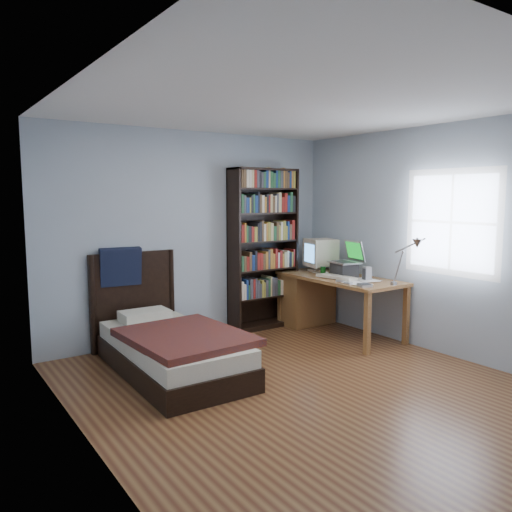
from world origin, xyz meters
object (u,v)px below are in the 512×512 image
object	(u,v)px
speaker	(367,274)
desk	(314,295)
laptop	(345,267)
keyboard	(337,277)
bookshelf	(264,249)
bed	(168,344)
soda_can	(323,271)
desk_lamp	(414,248)
crt_monitor	(320,253)

from	to	relation	value
speaker	desk	bearing A→B (deg)	105.69
desk	laptop	xyz separation A→B (m)	(0.08, -0.48, 0.43)
keyboard	bookshelf	world-z (taller)	bookshelf
bookshelf	bed	size ratio (longest dim) A/B	1.03
bookshelf	laptop	bearing A→B (deg)	-51.27
laptop	soda_can	xyz separation A→B (m)	(-0.19, 0.20, -0.06)
speaker	soda_can	xyz separation A→B (m)	(-0.18, 0.57, -0.02)
desk_lamp	bed	size ratio (longest dim) A/B	0.28
speaker	soda_can	size ratio (longest dim) A/B	1.41
speaker	soda_can	bearing A→B (deg)	118.31
bed	laptop	bearing A→B (deg)	-0.81
bookshelf	desk	bearing A→B (deg)	-31.31
desk_lamp	speaker	xyz separation A→B (m)	(0.09, 0.73, -0.37)
laptop	soda_can	world-z (taller)	laptop
desk_lamp	speaker	bearing A→B (deg)	82.67
desk_lamp	bed	xyz separation A→B (m)	(-2.29, 1.13, -0.92)
desk_lamp	bookshelf	xyz separation A→B (m)	(-0.56, 1.93, -0.14)
bookshelf	bed	distance (m)	2.06
laptop	bookshelf	xyz separation A→B (m)	(-0.66, 0.83, 0.19)
crt_monitor	bed	distance (m)	2.55
keyboard	speaker	xyz separation A→B (m)	(0.19, -0.30, 0.07)
desk	speaker	world-z (taller)	speaker
desk	soda_can	size ratio (longest dim) A/B	14.11
crt_monitor	keyboard	bearing A→B (deg)	-110.83
bed	crt_monitor	bearing A→B (deg)	10.56
soda_can	desk_lamp	bearing A→B (deg)	-86.18
desk	laptop	size ratio (longest dim) A/B	3.72
desk_lamp	soda_can	bearing A→B (deg)	93.82
desk_lamp	keyboard	bearing A→B (deg)	95.52
crt_monitor	desk_lamp	distance (m)	1.60
desk	desk_lamp	size ratio (longest dim) A/B	2.93
laptop	bed	size ratio (longest dim) A/B	0.22
laptop	keyboard	distance (m)	0.24
desk	bookshelf	xyz separation A→B (m)	(-0.58, 0.35, 0.63)
keyboard	soda_can	size ratio (longest dim) A/B	4.30
crt_monitor	soda_can	xyz separation A→B (m)	(-0.20, -0.28, -0.19)
keyboard	soda_can	world-z (taller)	soda_can
desk_lamp	keyboard	xyz separation A→B (m)	(-0.10, 1.03, -0.44)
desk_lamp	bed	distance (m)	2.72
desk	keyboard	bearing A→B (deg)	-102.50
soda_can	desk	bearing A→B (deg)	68.91
bookshelf	bed	bearing A→B (deg)	-155.36
laptop	bed	world-z (taller)	laptop
desk_lamp	speaker	distance (m)	0.82
keyboard	laptop	bearing A→B (deg)	9.85
desk_lamp	speaker	world-z (taller)	desk_lamp
speaker	bookshelf	size ratio (longest dim) A/B	0.08
soda_can	bookshelf	distance (m)	0.83
desk	speaker	xyz separation A→B (m)	(0.07, -0.85, 0.39)
crt_monitor	keyboard	distance (m)	0.63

